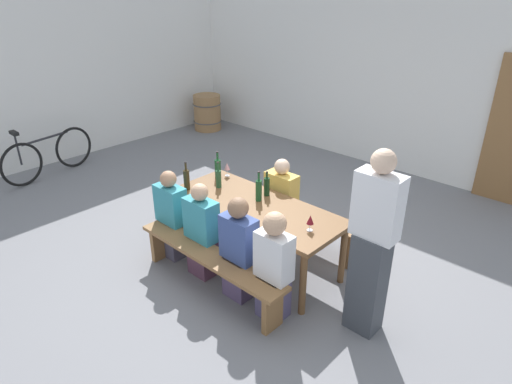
{
  "coord_description": "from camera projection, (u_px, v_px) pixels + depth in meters",
  "views": [
    {
      "loc": [
        2.95,
        -3.16,
        2.98
      ],
      "look_at": [
        0.0,
        0.0,
        0.9
      ],
      "focal_mm": 31.04,
      "sensor_mm": 36.0,
      "label": 1
    }
  ],
  "objects": [
    {
      "name": "wine_bottle_3",
      "position": [
        218.0,
        168.0,
        5.45
      ],
      "size": [
        0.08,
        0.08,
        0.35
      ],
      "color": "#194723",
      "rests_on": "tasting_table"
    },
    {
      "name": "wine_bottle_1",
      "position": [
        267.0,
        186.0,
        5.02
      ],
      "size": [
        0.07,
        0.07,
        0.3
      ],
      "color": "#143319",
      "rests_on": "tasting_table"
    },
    {
      "name": "ground_plane",
      "position": [
        256.0,
        261.0,
        5.19
      ],
      "size": [
        24.0,
        24.0,
        0.0
      ],
      "primitive_type": "plane",
      "color": "slate"
    },
    {
      "name": "seated_guest_near_1",
      "position": [
        202.0,
        233.0,
        4.77
      ],
      "size": [
        0.39,
        0.24,
        1.09
      ],
      "rotation": [
        0.0,
        0.0,
        1.57
      ],
      "color": "#543144",
      "rests_on": "ground"
    },
    {
      "name": "tasting_table",
      "position": [
        256.0,
        211.0,
        4.89
      ],
      "size": [
        2.03,
        0.81,
        0.75
      ],
      "color": "brown",
      "rests_on": "ground"
    },
    {
      "name": "bench_near",
      "position": [
        209.0,
        261.0,
        4.57
      ],
      "size": [
        1.93,
        0.3,
        0.45
      ],
      "color": "olive",
      "rests_on": "ground"
    },
    {
      "name": "seated_guest_near_2",
      "position": [
        239.0,
        251.0,
        4.41
      ],
      "size": [
        0.37,
        0.24,
        1.13
      ],
      "rotation": [
        0.0,
        0.0,
        1.57
      ],
      "color": "#544162",
      "rests_on": "ground"
    },
    {
      "name": "wine_bottle_0",
      "position": [
        259.0,
        190.0,
        4.89
      ],
      "size": [
        0.07,
        0.07,
        0.35
      ],
      "color": "#194723",
      "rests_on": "tasting_table"
    },
    {
      "name": "parked_bicycle_0",
      "position": [
        48.0,
        155.0,
        7.3
      ],
      "size": [
        0.36,
        1.64,
        0.9
      ],
      "rotation": [
        0.0,
        0.0,
        1.75
      ],
      "color": "black",
      "rests_on": "ground"
    },
    {
      "name": "bench_far",
      "position": [
        295.0,
        213.0,
        5.5
      ],
      "size": [
        1.93,
        0.3,
        0.45
      ],
      "color": "olive",
      "rests_on": "ground"
    },
    {
      "name": "wine_glass_0",
      "position": [
        310.0,
        220.0,
        4.3
      ],
      "size": [
        0.07,
        0.07,
        0.17
      ],
      "color": "silver",
      "rests_on": "tasting_table"
    },
    {
      "name": "side_wall",
      "position": [
        46.0,
        70.0,
        7.49
      ],
      "size": [
        0.2,
        7.95,
        3.2
      ],
      "primitive_type": "cube",
      "color": "white",
      "rests_on": "ground"
    },
    {
      "name": "back_wall",
      "position": [
        419.0,
        76.0,
        6.98
      ],
      "size": [
        14.0,
        0.2,
        3.2
      ],
      "primitive_type": "cube",
      "color": "white",
      "rests_on": "ground"
    },
    {
      "name": "wine_bottle_4",
      "position": [
        218.0,
        178.0,
        5.21
      ],
      "size": [
        0.07,
        0.07,
        0.32
      ],
      "color": "#234C2D",
      "rests_on": "tasting_table"
    },
    {
      "name": "seated_guest_far_0",
      "position": [
        281.0,
        204.0,
        5.39
      ],
      "size": [
        0.4,
        0.24,
        1.09
      ],
      "rotation": [
        0.0,
        0.0,
        -1.57
      ],
      "color": "#4B286B",
      "rests_on": "ground"
    },
    {
      "name": "wine_bottle_2",
      "position": [
        187.0,
        179.0,
        5.16
      ],
      "size": [
        0.07,
        0.07,
        0.35
      ],
      "color": "#332814",
      "rests_on": "tasting_table"
    },
    {
      "name": "seated_guest_near_3",
      "position": [
        274.0,
        268.0,
        4.12
      ],
      "size": [
        0.35,
        0.24,
        1.14
      ],
      "rotation": [
        0.0,
        0.0,
        1.57
      ],
      "color": "#524A6D",
      "rests_on": "ground"
    },
    {
      "name": "seated_guest_near_0",
      "position": [
        172.0,
        217.0,
        5.1
      ],
      "size": [
        0.38,
        0.24,
        1.08
      ],
      "rotation": [
        0.0,
        0.0,
        1.57
      ],
      "color": "#494455",
      "rests_on": "ground"
    },
    {
      "name": "wine_barrel",
      "position": [
        207.0,
        112.0,
        9.6
      ],
      "size": [
        0.61,
        0.61,
        0.75
      ],
      "color": "#9E7247",
      "rests_on": "ground"
    },
    {
      "name": "wine_glass_1",
      "position": [
        227.0,
        167.0,
        5.51
      ],
      "size": [
        0.07,
        0.07,
        0.18
      ],
      "color": "silver",
      "rests_on": "tasting_table"
    },
    {
      "name": "standing_host",
      "position": [
        372.0,
        248.0,
        3.84
      ],
      "size": [
        0.4,
        0.24,
        1.79
      ],
      "rotation": [
        0.0,
        0.0,
        3.14
      ],
      "color": "#3C4047",
      "rests_on": "ground"
    }
  ]
}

